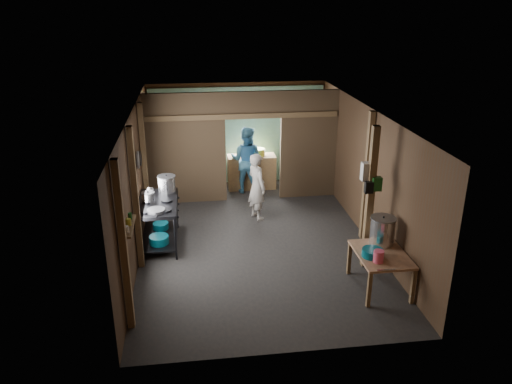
{
  "coord_description": "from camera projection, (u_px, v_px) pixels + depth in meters",
  "views": [
    {
      "loc": [
        -1.15,
        -8.96,
        4.54
      ],
      "look_at": [
        0.0,
        -0.2,
        1.1
      ],
      "focal_mm": 34.9,
      "sensor_mm": 36.0,
      "label": 1
    }
  ],
  "objects": [
    {
      "name": "wall_front",
      "position": [
        290.0,
        270.0,
        6.36
      ],
      "size": [
        4.5,
        0.0,
        2.6
      ],
      "primitive_type": "cube",
      "color": "#432B1A",
      "rests_on": "ground"
    },
    {
      "name": "worker_back",
      "position": [
        246.0,
        160.0,
        12.27
      ],
      "size": [
        0.99,
        0.89,
        1.66
      ],
      "primitive_type": "imported",
      "rotation": [
        0.0,
        0.0,
        2.75
      ],
      "color": "teal",
      "rests_on": "floor"
    },
    {
      "name": "stock_pot",
      "position": [
        382.0,
        231.0,
        8.39
      ],
      "size": [
        0.46,
        0.46,
        0.5
      ],
      "primitive_type": null,
      "rotation": [
        0.0,
        0.0,
        -0.08
      ],
      "color": "silver",
      "rests_on": "prep_table"
    },
    {
      "name": "prep_table",
      "position": [
        380.0,
        271.0,
        8.26
      ],
      "size": [
        0.8,
        1.1,
        0.65
      ],
      "primitive_type": null,
      "color": "tan",
      "rests_on": "floor"
    },
    {
      "name": "bag_green",
      "position": [
        377.0,
        184.0,
        8.46
      ],
      "size": [
        0.16,
        0.12,
        0.24
      ],
      "primitive_type": "cube",
      "color": "#164F1A",
      "rests_on": "post_free"
    },
    {
      "name": "cross_beam",
      "position": [
        243.0,
        116.0,
        11.31
      ],
      "size": [
        4.4,
        0.12,
        0.12
      ],
      "primitive_type": "cube",
      "color": "brown",
      "rests_on": "wall_left"
    },
    {
      "name": "wall_right",
      "position": [
        367.0,
        174.0,
        9.87
      ],
      "size": [
        0.0,
        7.0,
        2.6
      ],
      "primitive_type": "cube",
      "color": "#432B1A",
      "rests_on": "ground"
    },
    {
      "name": "wall_left",
      "position": [
        136.0,
        184.0,
        9.32
      ],
      "size": [
        0.0,
        7.0,
        2.6
      ],
      "primitive_type": "cube",
      "color": "#432B1A",
      "rests_on": "ground"
    },
    {
      "name": "blue_tub_back",
      "position": [
        161.0,
        226.0,
        10.09
      ],
      "size": [
        0.32,
        0.32,
        0.13
      ],
      "primitive_type": "cylinder",
      "color": "#075967",
      "rests_on": "gas_range"
    },
    {
      "name": "partition_header",
      "position": [
        253.0,
        104.0,
        11.29
      ],
      "size": [
        1.3,
        0.1,
        0.6
      ],
      "primitive_type": "cube",
      "color": "#493823",
      "rests_on": "wall_back"
    },
    {
      "name": "blue_tub_front",
      "position": [
        159.0,
        240.0,
        9.48
      ],
      "size": [
        0.37,
        0.37,
        0.15
      ],
      "primitive_type": "cylinder",
      "color": "#075967",
      "rests_on": "gas_range"
    },
    {
      "name": "bag_white",
      "position": [
        368.0,
        171.0,
        8.51
      ],
      "size": [
        0.22,
        0.15,
        0.32
      ],
      "primitive_type": "cube",
      "color": "silver",
      "rests_on": "post_free"
    },
    {
      "name": "gas_range",
      "position": [
        159.0,
        223.0,
        9.72
      ],
      "size": [
        0.78,
        1.52,
        0.9
      ],
      "primitive_type": null,
      "color": "black",
      "rests_on": "floor"
    },
    {
      "name": "pan_lid_big",
      "position": [
        138.0,
        160.0,
        9.57
      ],
      "size": [
        0.03,
        0.34,
        0.34
      ],
      "primitive_type": "cylinder",
      "rotation": [
        0.0,
        1.57,
        0.0
      ],
      "color": "gray",
      "rests_on": "wall_left"
    },
    {
      "name": "partition_left",
      "position": [
        186.0,
        149.0,
        11.47
      ],
      "size": [
        1.85,
        0.1,
        2.6
      ],
      "primitive_type": "cube",
      "color": "#493823",
      "rests_on": "floor"
    },
    {
      "name": "pan_lid_small",
      "position": [
        140.0,
        158.0,
        9.97
      ],
      "size": [
        0.03,
        0.3,
        0.3
      ],
      "primitive_type": "cylinder",
      "rotation": [
        0.0,
        1.57,
        0.0
      ],
      "color": "black",
      "rests_on": "wall_left"
    },
    {
      "name": "wall_back",
      "position": [
        237.0,
        133.0,
        12.83
      ],
      "size": [
        4.5,
        0.0,
        2.6
      ],
      "primitive_type": "cube",
      "color": "#432B1A",
      "rests_on": "ground"
    },
    {
      "name": "knife",
      "position": [
        386.0,
        270.0,
        7.64
      ],
      "size": [
        0.3,
        0.04,
        0.01
      ],
      "primitive_type": "cube",
      "rotation": [
        0.0,
        0.0,
        -0.01
      ],
      "color": "silver",
      "rests_on": "prep_table"
    },
    {
      "name": "stove_pot_med",
      "position": [
        148.0,
        198.0,
        9.52
      ],
      "size": [
        0.33,
        0.33,
        0.22
      ],
      "primitive_type": null,
      "rotation": [
        0.0,
        0.0,
        0.43
      ],
      "color": "silver",
      "rests_on": "gas_range"
    },
    {
      "name": "jar_white",
      "position": [
        127.0,
        229.0,
        7.1
      ],
      "size": [
        0.07,
        0.07,
        0.1
      ],
      "primitive_type": "cylinder",
      "color": "silver",
      "rests_on": "wall_shelf"
    },
    {
      "name": "back_counter",
      "position": [
        252.0,
        172.0,
        12.67
      ],
      "size": [
        1.2,
        0.5,
        0.85
      ],
      "primitive_type": "cube",
      "color": "brown",
      "rests_on": "floor"
    },
    {
      "name": "post_left_b",
      "position": [
        136.0,
        200.0,
        8.59
      ],
      "size": [
        0.1,
        0.12,
        2.6
      ],
      "primitive_type": "cube",
      "color": "brown",
      "rests_on": "floor"
    },
    {
      "name": "cook",
      "position": [
        257.0,
        186.0,
        10.78
      ],
      "size": [
        0.54,
        0.64,
        1.48
      ],
      "primitive_type": "imported",
      "rotation": [
        0.0,
        0.0,
        1.99
      ],
      "color": "beige",
      "rests_on": "floor"
    },
    {
      "name": "floor",
      "position": [
        255.0,
        239.0,
        10.06
      ],
      "size": [
        4.5,
        7.0,
        0.0
      ],
      "primitive_type": "cube",
      "color": "#242424",
      "rests_on": "ground"
    },
    {
      "name": "post_right",
      "position": [
        367.0,
        177.0,
        9.67
      ],
      "size": [
        0.1,
        0.12,
        2.6
      ],
      "primitive_type": "cube",
      "color": "brown",
      "rests_on": "floor"
    },
    {
      "name": "red_cup",
      "position": [
        244.0,
        154.0,
        12.47
      ],
      "size": [
        0.11,
        0.11,
        0.13
      ],
      "primitive_type": "cylinder",
      "color": "#BD410E",
      "rests_on": "back_counter"
    },
    {
      "name": "stove_saucepan",
      "position": [
        150.0,
        191.0,
        9.98
      ],
      "size": [
        0.17,
        0.17,
        0.09
      ],
      "primitive_type": "cylinder",
      "rotation": [
        0.0,
        0.0,
        -0.16
      ],
      "color": "silver",
      "rests_on": "gas_range"
    },
    {
      "name": "turquoise_panel",
      "position": [
        238.0,
        136.0,
        12.79
      ],
      "size": [
        4.4,
        0.06,
        2.5
      ],
      "primitive_type": "cube",
      "color": "#71A39D",
      "rests_on": "wall_back"
    },
    {
      "name": "jar_green",
      "position": [
        130.0,
        216.0,
        7.54
      ],
      "size": [
        0.06,
        0.06,
        0.1
      ],
      "primitive_type": "cylinder",
      "color": "#164F1A",
      "rests_on": "wall_shelf"
    },
    {
      "name": "post_free",
      "position": [
        370.0,
        199.0,
        8.62
      ],
      "size": [
        0.12,
        0.12,
        2.6
      ],
      "primitive_type": "cube",
      "color": "brown",
      "rests_on": "floor"
    },
    {
      "name": "frying_pan",
      "position": [
        156.0,
        211.0,
        9.09
      ],
      "size": [
        0.36,
        0.57,
        0.08
      ],
      "primitive_type": null,
      "rotation": [
        0.0,
        0.0,
        -0.05
      ],
      "color": "gray",
      "rests_on": "gas_range"
    },
    {
      "name": "post_left_c",
      "position": [
        145.0,
        164.0,
        10.44
      ],
      "size": [
        0.1,
        0.12,
        2.6
      ],
      "primitive_type": "cube",
      "color": "brown",
      "rests_on": "floor"
    },
    {
      "name": "ceiling",
      "position": [
        255.0,
        112.0,
        9.12
      ],
      "size": [
        4.5,
        7.0,
        0.0
      ],
      "primitive_type": "cube",
      "color": "#4A4845",
      "rests_on": "ground"
    },
    {
      "name": "wash_basin",
      "position": [
        372.0,
        253.0,
        8.02
      ],
      "size": [
        0.44,
        0.44,
        0.13
      ],
      "primitive_type": "cylinder",
      "rotation": [
        0.0,
        0.0,
        -0.39
      ],
      "color": "#075967",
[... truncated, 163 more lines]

